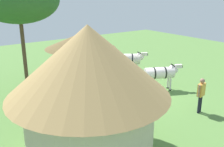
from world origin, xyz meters
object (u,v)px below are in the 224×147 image
object	(u,v)px
patio_chair_east_end	(66,72)
guest_beside_umbrella	(96,61)
patio_chair_near_lawn	(99,77)
patio_chair_west_end	(90,69)
thatched_hut	(89,89)
striped_lounge_chair	(110,97)
shade_umbrella	(81,41)
zebra_by_umbrella	(128,59)
standing_watcher	(201,92)
patio_chair_near_hut	(75,80)
patio_dining_table	(82,72)
guest_behind_table	(55,65)
zebra_nearest_camera	(160,73)

from	to	relation	value
patio_chair_east_end	guest_beside_umbrella	xyz separation A→B (m)	(-0.34, -2.07, 0.46)
guest_beside_umbrella	patio_chair_near_lawn	bearing A→B (deg)	87.64
patio_chair_west_end	guest_beside_umbrella	bearing A→B (deg)	-120.80
patio_chair_near_lawn	thatched_hut	bearing A→B (deg)	-153.73
thatched_hut	striped_lounge_chair	world-z (taller)	thatched_hut
shade_umbrella	zebra_by_umbrella	world-z (taller)	shade_umbrella
thatched_hut	patio_chair_west_end	size ratio (longest dim) A/B	5.61
patio_chair_west_end	standing_watcher	distance (m)	7.63
standing_watcher	patio_chair_near_lawn	bearing A→B (deg)	94.10
guest_beside_umbrella	zebra_by_umbrella	distance (m)	2.13
patio_chair_near_hut	standing_watcher	world-z (taller)	standing_watcher
thatched_hut	shade_umbrella	bearing A→B (deg)	-27.24
patio_dining_table	patio_chair_east_end	bearing A→B (deg)	28.01
patio_chair_east_end	guest_behind_table	world-z (taller)	guest_behind_table
thatched_hut	zebra_nearest_camera	world-z (taller)	thatched_hut
patio_chair_east_end	patio_dining_table	bearing A→B (deg)	90.00
patio_chair_near_hut	zebra_nearest_camera	bearing A→B (deg)	12.04
patio_chair_near_hut	striped_lounge_chair	size ratio (longest dim) A/B	0.93
thatched_hut	patio_chair_near_hut	distance (m)	6.78
striped_lounge_chair	patio_chair_near_lawn	bearing A→B (deg)	-171.09
patio_dining_table	guest_behind_table	size ratio (longest dim) A/B	0.87
patio_chair_east_end	zebra_nearest_camera	xyz separation A→B (m)	(-4.77, -3.48, 0.48)
patio_chair_east_end	zebra_by_umbrella	xyz separation A→B (m)	(-1.55, -3.83, 0.54)
thatched_hut	patio_chair_west_end	xyz separation A→B (m)	(7.42, -4.46, -1.93)
standing_watcher	zebra_by_umbrella	size ratio (longest dim) A/B	0.84
patio_chair_near_hut	standing_watcher	bearing A→B (deg)	-12.17
patio_chair_near_lawn	striped_lounge_chair	xyz separation A→B (m)	(-2.32, 0.85, -0.27)
striped_lounge_chair	zebra_nearest_camera	size ratio (longest dim) A/B	0.45
zebra_nearest_camera	zebra_by_umbrella	bearing A→B (deg)	-160.37
patio_chair_near_hut	guest_behind_table	size ratio (longest dim) A/B	0.53
patio_chair_east_end	standing_watcher	bearing A→B (deg)	82.16
shade_umbrella	guest_behind_table	bearing A→B (deg)	42.43
patio_chair_near_lawn	patio_chair_east_end	xyz separation A→B (m)	(2.10, 1.13, 0.00)
guest_beside_umbrella	patio_dining_table	bearing A→B (deg)	51.07
shade_umbrella	patio_chair_near_lawn	xyz separation A→B (m)	(-1.05, -0.57, -2.07)
thatched_hut	patio_chair_east_end	bearing A→B (deg)	-20.48
thatched_hut	shade_umbrella	xyz separation A→B (m)	(6.75, -3.47, 0.14)
thatched_hut	patio_chair_west_end	distance (m)	8.87
thatched_hut	striped_lounge_chair	xyz separation A→B (m)	(3.37, -3.19, -2.20)
thatched_hut	guest_behind_table	world-z (taller)	thatched_hut
patio_dining_table	striped_lounge_chair	world-z (taller)	patio_dining_table
patio_chair_near_hut	patio_dining_table	bearing A→B (deg)	90.00
shade_umbrella	guest_behind_table	distance (m)	2.34
shade_umbrella	zebra_nearest_camera	bearing A→B (deg)	-141.90
patio_chair_east_end	standing_watcher	distance (m)	8.40
guest_beside_umbrella	standing_watcher	distance (m)	7.57
thatched_hut	patio_chair_near_hut	size ratio (longest dim) A/B	5.61
thatched_hut	patio_chair_east_end	size ratio (longest dim) A/B	5.61
shade_umbrella	zebra_by_umbrella	distance (m)	3.64
patio_dining_table	striped_lounge_chair	size ratio (longest dim) A/B	1.52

